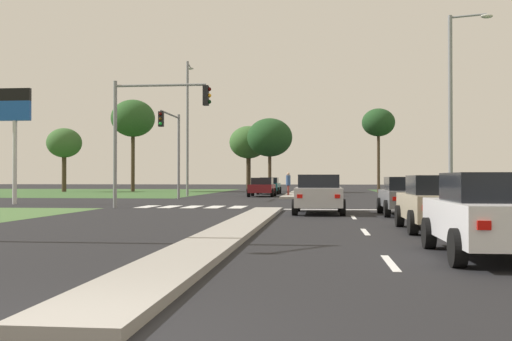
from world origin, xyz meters
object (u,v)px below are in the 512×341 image
Objects in this scene: car_grey_sixth at (406,196)px; pedestrian_at_median at (288,181)px; treeline_near at (64,143)px; treeline_third at (248,143)px; car_silver_third at (319,194)px; street_lamp_third at (188,122)px; treeline_fifth at (378,123)px; traffic_signal_far_left at (172,139)px; treeline_second at (133,119)px; car_teal_fifth at (269,186)px; fuel_price_totem at (15,119)px; street_lamp_second at (454,101)px; car_beige_seventh at (439,203)px; car_white_fourth at (494,214)px; treeline_fourth at (270,138)px; traffic_signal_near_left at (148,120)px; car_maroon_near at (262,187)px.

pedestrian_at_median is (-5.82, 22.62, 0.43)m from car_grey_sixth.
treeline_third reaches higher than treeline_near.
street_lamp_third is at bearing 114.70° from car_silver_third.
traffic_signal_far_left is at bearing -127.16° from treeline_fifth.
treeline_near is 7.59m from treeline_second.
treeline_second reaches higher than car_teal_fifth.
street_lamp_third is 17.10m from fuel_price_totem.
treeline_near is (-33.06, 32.19, 0.03)m from street_lamp_second.
car_teal_fifth is 25.84m from fuel_price_totem.
treeline_third is (-10.96, 39.79, 4.42)m from car_grey_sixth.
car_teal_fifth is 0.41× the size of street_lamp_third.
car_grey_sixth is 36.74m from treeline_fifth.
car_beige_seventh is at bearing 101.87° from car_teal_fifth.
treeline_second is at bearing 121.39° from street_lamp_third.
car_beige_seventh is at bearing 110.03° from pedestrian_at_median.
street_lamp_second is 1.31× the size of treeline_third.
car_white_fourth is 39.47m from street_lamp_third.
treeline_fourth is 10.82m from treeline_fifth.
traffic_signal_near_left reaches higher than traffic_signal_far_left.
traffic_signal_near_left reaches higher than pedestrian_at_median.
treeline_fifth reaches higher than traffic_signal_near_left.
car_beige_seventh is 43.73m from treeline_fifth.
fuel_price_totem reaches higher than car_maroon_near.
fuel_price_totem is at bearing -84.25° from treeline_second.
car_white_fourth is at bearing -92.83° from treeline_fifth.
car_grey_sixth is (3.39, -0.84, -0.04)m from car_silver_third.
traffic_signal_near_left is (-3.67, -18.81, 3.47)m from car_maroon_near.
street_lamp_third is 6.23× the size of pedestrian_at_median.
car_maroon_near is 2.18m from pedestrian_at_median.
car_silver_third is at bearing 105.45° from pedestrian_at_median.
car_grey_sixth is 20.83m from traffic_signal_far_left.
treeline_fifth is at bearing 91.16° from street_lamp_second.
treeline_near is (-30.02, 50.00, 4.29)m from car_white_fourth.
car_white_fourth is at bearing 102.15° from car_maroon_near.
car_white_fourth is 0.68× the size of traffic_signal_near_left.
traffic_signal_near_left is at bearing -113.47° from treeline_fifth.
pedestrian_at_median is (-5.75, 29.71, 0.41)m from car_beige_seventh.
car_maroon_near is 2.44× the size of pedestrian_at_median.
traffic_signal_near_left is (-8.17, 3.51, 3.41)m from car_silver_third.
car_teal_fifth is 15.91m from traffic_signal_far_left.
car_maroon_near is 19.48m from traffic_signal_near_left.
car_maroon_near is 26.73m from treeline_near.
treeline_fifth is at bearing -6.92° from treeline_second.
street_lamp_second is at bearing -48.08° from street_lamp_third.
car_teal_fifth is 2.58× the size of pedestrian_at_median.
treeline_near is at bearing 129.00° from car_grey_sixth.
car_silver_third is 0.67× the size of treeline_near.
pedestrian_at_median is at bearing 96.37° from car_silver_third.
car_grey_sixth is 0.71× the size of traffic_signal_near_left.
street_lamp_second is at bearing -70.36° from treeline_fourth.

